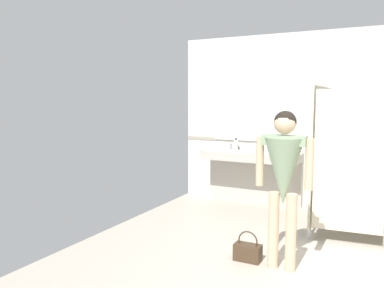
# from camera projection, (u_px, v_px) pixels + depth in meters

# --- Properties ---
(vanity_counter) EXTENTS (1.61, 0.52, 1.01)m
(vanity_counter) POSITION_uv_depth(u_px,v_px,m) (252.00, 166.00, 6.47)
(vanity_counter) COLOR #B2ADA3
(vanity_counter) RESTS_ON ground_plane
(mirror_panel) EXTENTS (1.51, 0.02, 1.39)m
(mirror_panel) POSITION_uv_depth(u_px,v_px,m) (256.00, 100.00, 6.51)
(mirror_panel) COLOR silver
(mirror_panel) RESTS_ON wall_back
(person_standing) EXTENTS (0.57, 0.41, 1.64)m
(person_standing) POSITION_uv_depth(u_px,v_px,m) (284.00, 171.00, 3.92)
(person_standing) COLOR #DBAD89
(person_standing) RESTS_ON ground_plane
(handbag) EXTENTS (0.29, 0.15, 0.33)m
(handbag) POSITION_uv_depth(u_px,v_px,m) (248.00, 252.00, 4.23)
(handbag) COLOR #3F2D1E
(handbag) RESTS_ON ground_plane
(soap_dispenser) EXTENTS (0.07, 0.07, 0.20)m
(soap_dispenser) POSITION_uv_depth(u_px,v_px,m) (236.00, 145.00, 6.64)
(soap_dispenser) COLOR white
(soap_dispenser) RESTS_ON vanity_counter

